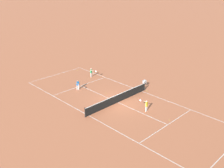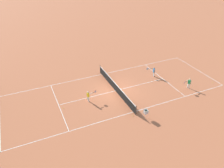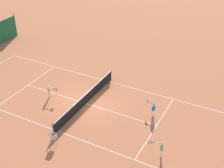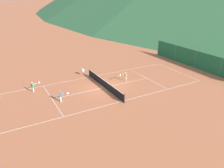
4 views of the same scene
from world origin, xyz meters
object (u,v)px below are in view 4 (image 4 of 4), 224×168
(tennis_net, at_px, (104,84))
(tennis_ball_service_box, at_px, (82,89))
(player_near_baseline, at_px, (33,86))
(tennis_ball_alley_right, at_px, (141,77))
(tennis_ball_by_net_left, at_px, (92,75))
(tennis_ball_near_corner, at_px, (0,97))
(ball_hopper, at_px, (83,70))
(player_far_baseline, at_px, (61,95))
(player_far_service, at_px, (125,76))

(tennis_net, bearing_deg, tennis_ball_service_box, -105.26)
(player_near_baseline, distance_m, tennis_ball_alley_right, 14.01)
(tennis_ball_service_box, height_order, tennis_ball_alley_right, same)
(tennis_ball_alley_right, bearing_deg, tennis_ball_by_net_left, -124.19)
(tennis_ball_near_corner, bearing_deg, tennis_ball_service_box, 74.02)
(tennis_net, bearing_deg, tennis_ball_near_corner, -105.82)
(ball_hopper, bearing_deg, tennis_ball_alley_right, 55.71)
(player_far_baseline, distance_m, tennis_ball_near_corner, 7.03)
(player_near_baseline, xyz_separation_m, tennis_ball_near_corner, (-0.28, -3.49, -0.69))
(tennis_net, bearing_deg, tennis_ball_by_net_left, 175.68)
(player_near_baseline, height_order, tennis_ball_alley_right, player_near_baseline)
(player_far_service, relative_size, player_near_baseline, 0.98)
(player_far_baseline, xyz_separation_m, tennis_ball_alley_right, (-1.76, 11.72, -0.69))
(tennis_ball_alley_right, xyz_separation_m, tennis_ball_near_corner, (-2.45, -17.31, 0.00))
(player_far_baseline, height_order, tennis_ball_alley_right, player_far_baseline)
(tennis_net, height_order, tennis_ball_by_net_left, tennis_net)
(tennis_net, relative_size, tennis_ball_service_box, 139.09)
(ball_hopper, bearing_deg, tennis_ball_by_net_left, 55.15)
(tennis_ball_alley_right, height_order, tennis_ball_by_net_left, same)
(tennis_ball_service_box, xyz_separation_m, tennis_ball_by_net_left, (-3.91, 2.94, 0.00))
(tennis_ball_by_net_left, distance_m, tennis_ball_near_corner, 11.69)
(player_far_baseline, bearing_deg, tennis_ball_service_box, 119.37)
(tennis_net, distance_m, tennis_ball_service_box, 2.73)
(tennis_ball_service_box, relative_size, tennis_ball_by_net_left, 1.00)
(player_far_service, distance_m, player_near_baseline, 11.35)
(player_far_service, relative_size, player_far_baseline, 0.98)
(player_near_baseline, bearing_deg, tennis_ball_by_net_left, 101.85)
(tennis_ball_alley_right, bearing_deg, player_far_baseline, -81.46)
(tennis_net, relative_size, player_far_service, 7.58)
(tennis_net, height_order, tennis_ball_service_box, tennis_net)
(player_near_baseline, bearing_deg, tennis_ball_alley_right, 81.06)
(player_near_baseline, relative_size, tennis_ball_alley_right, 18.82)
(player_near_baseline, height_order, tennis_ball_by_net_left, player_near_baseline)
(player_far_baseline, bearing_deg, player_far_service, 100.20)
(player_far_service, bearing_deg, tennis_ball_near_corner, -100.06)
(tennis_ball_by_net_left, bearing_deg, tennis_ball_near_corner, -82.99)
(tennis_ball_near_corner, bearing_deg, ball_hopper, 101.23)
(tennis_ball_near_corner, bearing_deg, tennis_ball_by_net_left, 97.01)
(player_far_baseline, xyz_separation_m, tennis_ball_by_net_left, (-5.64, 6.01, -0.69))
(player_far_service, xyz_separation_m, tennis_ball_by_net_left, (-4.02, -3.00, -0.68))
(tennis_ball_service_box, distance_m, tennis_ball_by_net_left, 4.89)
(tennis_ball_by_net_left, relative_size, tennis_ball_near_corner, 1.00)
(player_far_baseline, relative_size, tennis_ball_alley_right, 18.80)
(tennis_ball_by_net_left, height_order, tennis_ball_near_corner, same)
(tennis_net, height_order, tennis_ball_near_corner, tennis_net)
(tennis_ball_alley_right, height_order, ball_hopper, ball_hopper)
(player_near_baseline, height_order, tennis_ball_near_corner, player_near_baseline)
(player_far_baseline, bearing_deg, tennis_ball_by_net_left, 133.15)
(tennis_ball_by_net_left, bearing_deg, tennis_net, -4.32)
(tennis_ball_service_box, height_order, ball_hopper, ball_hopper)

